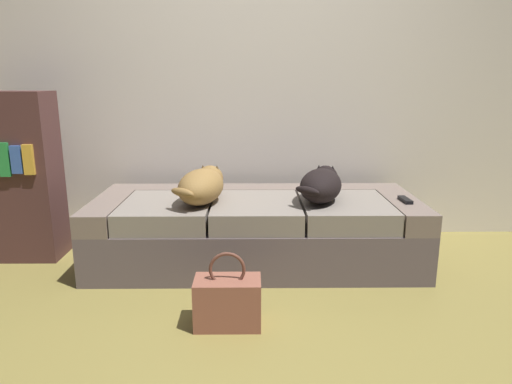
% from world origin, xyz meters
% --- Properties ---
extents(ground_plane, '(10.00, 10.00, 0.00)m').
position_xyz_m(ground_plane, '(0.00, 0.00, 0.00)').
color(ground_plane, olive).
extents(back_wall, '(6.40, 0.10, 2.80)m').
position_xyz_m(back_wall, '(0.00, 1.63, 1.40)').
color(back_wall, silver).
rests_on(back_wall, ground).
extents(couch, '(2.07, 0.85, 0.43)m').
position_xyz_m(couch, '(0.00, 1.01, 0.21)').
color(couch, '#5D5054').
rests_on(couch, ground).
extents(dog_tan, '(0.34, 0.62, 0.21)m').
position_xyz_m(dog_tan, '(-0.33, 0.91, 0.54)').
color(dog_tan, olive).
rests_on(dog_tan, couch).
extents(dog_dark, '(0.37, 0.59, 0.20)m').
position_xyz_m(dog_dark, '(0.41, 0.94, 0.53)').
color(dog_dark, black).
rests_on(dog_dark, couch).
extents(tv_remote, '(0.05, 0.15, 0.02)m').
position_xyz_m(tv_remote, '(0.93, 0.90, 0.44)').
color(tv_remote, black).
rests_on(tv_remote, couch).
extents(handbag, '(0.32, 0.18, 0.38)m').
position_xyz_m(handbag, '(-0.15, 0.18, 0.13)').
color(handbag, '#8F5241').
rests_on(handbag, ground).
extents(bookshelf, '(0.56, 0.30, 1.10)m').
position_xyz_m(bookshelf, '(-1.59, 1.10, 0.55)').
color(bookshelf, '#4C2E2C').
rests_on(bookshelf, ground).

